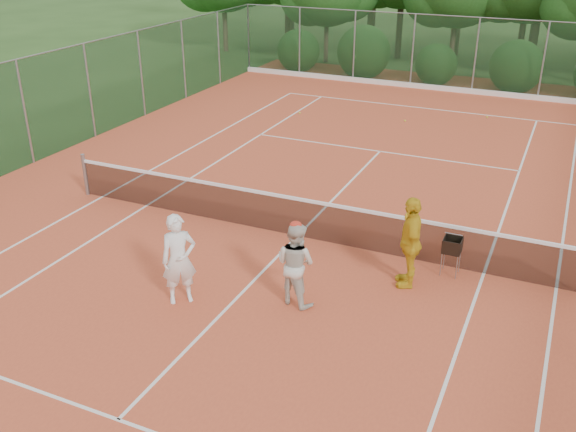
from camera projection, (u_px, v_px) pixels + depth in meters
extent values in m
plane|color=#284819|center=(297.00, 237.00, 14.46)|extent=(120.00, 120.00, 0.00)
cube|color=#CB522F|center=(297.00, 237.00, 14.46)|extent=(18.00, 36.00, 0.02)
cylinder|color=gray|center=(85.00, 175.00, 16.44)|extent=(0.10, 0.10, 1.10)
cube|color=black|center=(297.00, 218.00, 14.26)|extent=(11.87, 0.03, 0.86)
cube|color=white|center=(297.00, 199.00, 14.07)|extent=(11.87, 0.04, 0.07)
imported|color=white|center=(179.00, 259.00, 11.68)|extent=(0.75, 0.74, 1.75)
imported|color=beige|center=(296.00, 263.00, 11.66)|extent=(0.92, 0.80, 1.63)
ellipsoid|color=red|center=(296.00, 225.00, 11.33)|extent=(0.22, 0.22, 0.14)
imported|color=gold|center=(410.00, 242.00, 12.20)|extent=(0.76, 1.17, 1.84)
cylinder|color=gray|center=(441.00, 265.00, 12.77)|extent=(0.02, 0.02, 0.50)
cylinder|color=gray|center=(460.00, 261.00, 12.91)|extent=(0.02, 0.02, 0.50)
cube|color=black|center=(452.00, 245.00, 12.68)|extent=(0.35, 0.35, 0.29)
sphere|color=#C7D230|center=(300.00, 113.00, 23.54)|extent=(0.07, 0.07, 0.07)
sphere|color=gold|center=(487.00, 117.00, 23.04)|extent=(0.07, 0.07, 0.07)
sphere|color=yellow|center=(405.00, 121.00, 22.63)|extent=(0.07, 0.07, 0.07)
cube|color=white|center=(422.00, 108.00, 24.28)|extent=(11.03, 0.06, 0.01)
cube|color=white|center=(102.00, 197.00, 16.50)|extent=(0.06, 23.77, 0.01)
cube|color=white|center=(556.00, 289.00, 12.41)|extent=(0.06, 23.77, 0.01)
cube|color=white|center=(146.00, 206.00, 15.99)|extent=(0.06, 23.77, 0.01)
cube|color=white|center=(484.00, 274.00, 12.92)|extent=(0.06, 23.77, 0.01)
cube|color=white|center=(380.00, 151.00, 19.74)|extent=(8.23, 0.06, 0.01)
cube|color=white|center=(118.00, 420.00, 9.16)|extent=(8.23, 0.06, 0.01)
cube|color=white|center=(297.00, 236.00, 14.45)|extent=(0.06, 12.80, 0.01)
cube|color=#19381E|center=(444.00, 54.00, 26.22)|extent=(18.00, 0.02, 3.00)
cylinder|color=gray|center=(248.00, 38.00, 29.58)|extent=(0.07, 0.07, 3.00)
cylinder|color=gray|center=(248.00, 38.00, 29.58)|extent=(0.07, 0.07, 3.00)
cylinder|color=brown|center=(225.00, 15.00, 34.05)|extent=(0.26, 0.26, 3.75)
cylinder|color=brown|center=(288.00, 9.00, 34.03)|extent=(0.30, 0.30, 4.40)
cylinder|color=brown|center=(326.00, 29.00, 31.51)|extent=(0.22, 0.22, 3.20)
cylinder|color=brown|center=(400.00, 13.00, 32.18)|extent=(0.31, 0.31, 4.50)
cylinder|color=brown|center=(454.00, 31.00, 30.03)|extent=(0.24, 0.24, 3.50)
cylinder|color=brown|center=(523.00, 27.00, 29.20)|extent=(0.28, 0.28, 4.10)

